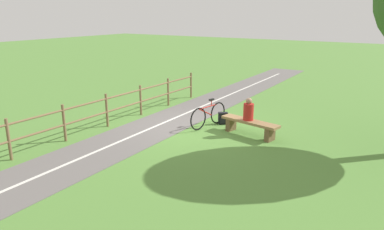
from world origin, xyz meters
TOP-DOWN VIEW (x-y plane):
  - ground_plane at (0.00, 0.00)m, footprint 80.00×80.00m
  - paved_path at (0.85, 4.00)m, footprint 2.70×36.03m
  - path_centre_line at (0.85, 4.00)m, footprint 0.69×32.00m
  - bench at (-2.09, -0.25)m, footprint 1.97×0.77m
  - person_seated at (-2.02, -0.26)m, footprint 0.37×0.37m
  - bicycle at (-0.56, -0.33)m, footprint 0.34×1.74m
  - backpack at (-0.83, -0.86)m, footprint 0.36×0.34m
  - fence_roadside at (2.29, 3.18)m, footprint 0.14×13.71m

SIDE VIEW (x-z plane):
  - ground_plane at x=0.00m, z-range 0.00..0.00m
  - paved_path at x=0.85m, z-range 0.00..0.02m
  - path_centre_line at x=0.85m, z-range 0.02..0.02m
  - backpack at x=-0.83m, z-range 0.00..0.40m
  - bench at x=-2.09m, z-range 0.10..0.58m
  - bicycle at x=-0.56m, z-range -0.07..0.85m
  - fence_roadside at x=2.29m, z-range 0.10..1.22m
  - person_seated at x=-2.02m, z-range 0.43..1.13m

